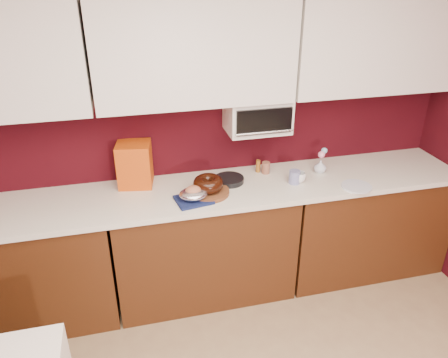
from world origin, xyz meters
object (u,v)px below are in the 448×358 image
bundt_cake (208,184)px  foil_ham_nest (193,194)px  blue_jar (294,177)px  flower_vase (320,166)px  toaster_oven (257,114)px  coffee_mug (299,176)px  pandoro_box (135,164)px

bundt_cake → foil_ham_nest: 0.14m
blue_jar → flower_vase: bearing=25.4°
toaster_oven → blue_jar: bearing=-44.0°
coffee_mug → toaster_oven: bearing=141.7°
blue_jar → flower_vase: (0.26, 0.12, 0.01)m
toaster_oven → blue_jar: 0.53m
blue_jar → bundt_cake: bearing=-179.2°
pandoro_box → coffee_mug: 1.20m
toaster_oven → pandoro_box: bearing=177.7°
foil_ham_nest → flower_vase: flower_vase is taller
bundt_cake → foil_ham_nest: (-0.12, -0.08, -0.02)m
toaster_oven → foil_ham_nest: bearing=-150.2°
coffee_mug → bundt_cake: bearing=-178.5°
toaster_oven → coffee_mug: toaster_oven is taller
foil_ham_nest → coffee_mug: size_ratio=2.11×
bundt_cake → pandoro_box: (-0.48, 0.27, 0.08)m
foil_ham_nest → blue_jar: size_ratio=1.99×
toaster_oven → pandoro_box: size_ratio=1.40×
bundt_cake → toaster_oven: bearing=28.9°
coffee_mug → blue_jar: blue_jar is taller
pandoro_box → coffee_mug: bearing=-2.3°
blue_jar → coffee_mug: bearing=12.3°
toaster_oven → flower_vase: size_ratio=3.98×
flower_vase → bundt_cake: bearing=-171.6°
bundt_cake → pandoro_box: 0.56m
bundt_cake → flower_vase: 0.92m
foil_ham_nest → coffee_mug: bearing=6.7°
foil_ham_nest → pandoro_box: (-0.36, 0.35, 0.11)m
pandoro_box → flower_vase: bearing=4.3°
flower_vase → pandoro_box: bearing=174.5°
toaster_oven → coffee_mug: size_ratio=4.84×
coffee_mug → blue_jar: bearing=-167.7°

